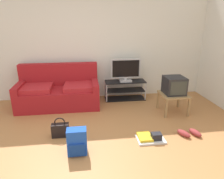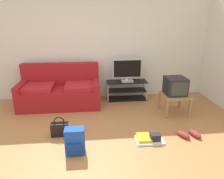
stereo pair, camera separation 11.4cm
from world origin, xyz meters
name	(u,v)px [view 1 (the left image)]	position (x,y,z in m)	size (l,w,h in m)	color
ground_plane	(89,154)	(0.00, 0.00, -0.01)	(9.00, 9.80, 0.02)	#B27542
wall_back	(84,43)	(0.00, 2.45, 1.35)	(9.00, 0.10, 2.70)	silver
couch	(59,91)	(-0.61, 1.93, 0.33)	(1.78, 0.85, 0.93)	maroon
tv_stand	(125,90)	(0.96, 2.11, 0.23)	(0.98, 0.37, 0.46)	black
flat_tv	(126,70)	(0.96, 2.09, 0.74)	(0.70, 0.22, 0.55)	#B2B2B7
side_table	(173,96)	(1.82, 1.22, 0.36)	(0.54, 0.54, 0.42)	#9E7A4C
crt_tv	(174,85)	(1.82, 1.23, 0.60)	(0.40, 0.41, 0.36)	#232326
backpack	(77,142)	(-0.16, 0.04, 0.20)	(0.28, 0.25, 0.40)	blue
handbag	(60,130)	(-0.46, 0.54, 0.13)	(0.29, 0.12, 0.35)	black
sneakers_pair	(189,133)	(1.73, 0.29, 0.04)	(0.41, 0.29, 0.09)	#993333
floor_tray	(150,138)	(1.02, 0.23, 0.04)	(0.45, 0.32, 0.14)	silver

